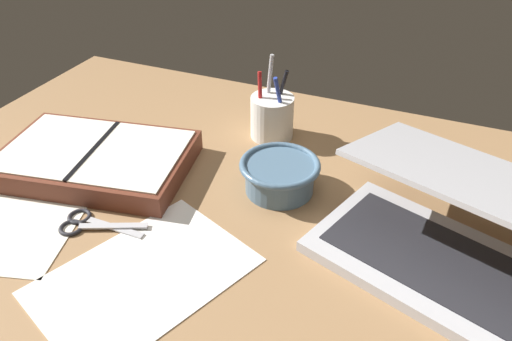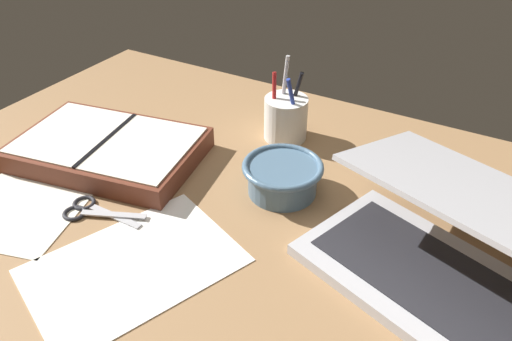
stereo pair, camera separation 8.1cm
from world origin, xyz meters
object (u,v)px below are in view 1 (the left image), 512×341
bowl (280,175)px  pen_cup (272,116)px  scissors (86,223)px  laptop (447,233)px  planner (96,159)px

bowl → pen_cup: (-8.02, 16.87, 1.32)cm
bowl → scissors: bearing=-140.4°
laptop → planner: bearing=-160.8°
laptop → scissors: (-53.59, -14.65, -4.46)cm
scissors → laptop: bearing=3.3°
scissors → planner: bearing=108.8°
planner → laptop: bearing=-9.7°
laptop → planner: (-61.88, -0.71, -2.64)cm
pen_cup → scissors: bearing=-114.7°
pen_cup → planner: pen_cup is taller
planner → scissors: 16.32cm
bowl → scissors: 33.16cm
bowl → planner: (-33.76, -7.10, -1.09)cm
bowl → planner: bearing=-168.1°
bowl → pen_cup: bearing=115.4°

